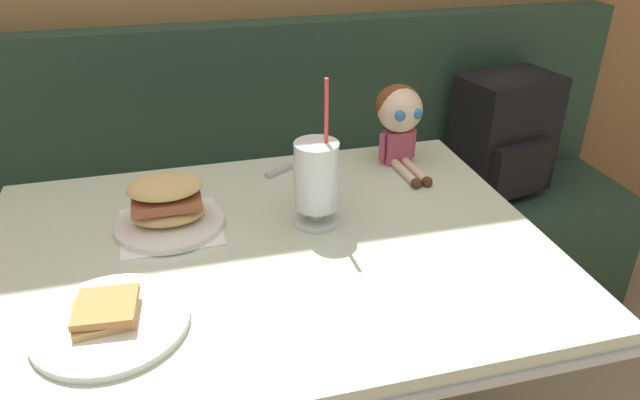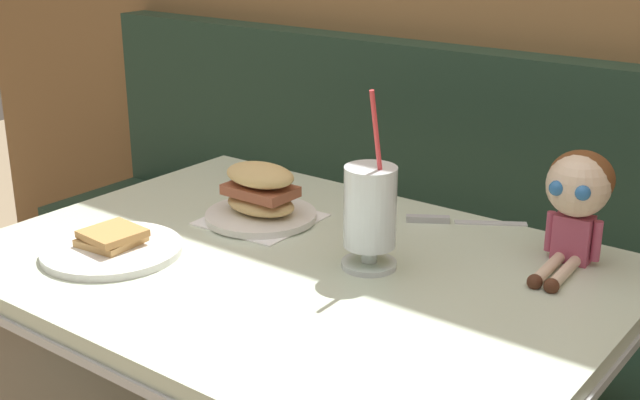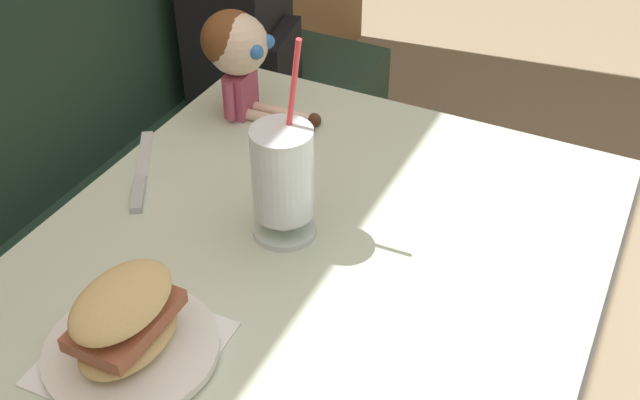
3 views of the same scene
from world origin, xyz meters
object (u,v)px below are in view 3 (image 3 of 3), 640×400
(milkshake_glass, at_px, (283,177))
(seated_doll, at_px, (238,50))
(sandwich_plate, at_px, (127,329))
(butter_knife, at_px, (140,183))
(backpack, at_px, (241,20))

(milkshake_glass, distance_m, seated_doll, 0.36)
(seated_doll, bearing_deg, milkshake_glass, -138.70)
(milkshake_glass, xyz_separation_m, sandwich_plate, (-0.30, 0.06, -0.05))
(milkshake_glass, bearing_deg, seated_doll, 41.30)
(sandwich_plate, relative_size, butter_knife, 1.05)
(milkshake_glass, xyz_separation_m, backpack, (0.77, 0.54, -0.18))
(milkshake_glass, distance_m, butter_knife, 0.28)
(butter_knife, bearing_deg, sandwich_plate, -144.64)
(milkshake_glass, height_order, seated_doll, milkshake_glass)
(seated_doll, bearing_deg, butter_knife, 173.15)
(seated_doll, bearing_deg, backpack, 31.76)
(milkshake_glass, bearing_deg, backpack, 35.36)
(sandwich_plate, height_order, seated_doll, seated_doll)
(milkshake_glass, height_order, backpack, milkshake_glass)
(butter_knife, bearing_deg, seated_doll, -6.85)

